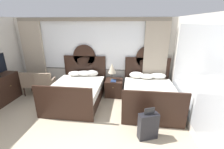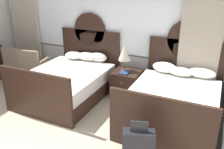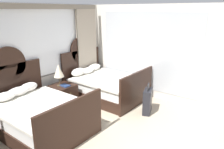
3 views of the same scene
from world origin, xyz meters
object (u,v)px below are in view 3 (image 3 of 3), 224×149
at_px(nightstand_between_beds, 63,95).
at_px(book_on_nightstand, 65,86).
at_px(bed_near_mirror, 105,85).
at_px(suitcase_on_floor, 147,101).
at_px(bed_near_window, 38,114).
at_px(table_lamp_on_nightstand, 59,71).

xyz_separation_m(nightstand_between_beds, book_on_nightstand, (-0.01, -0.12, 0.31)).
bearing_deg(bed_near_mirror, suitcase_on_floor, -96.46).
height_order(bed_near_window, book_on_nightstand, bed_near_window).
bearing_deg(table_lamp_on_nightstand, nightstand_between_beds, -12.58).
relative_size(bed_near_mirror, nightstand_between_beds, 3.41).
distance_m(nightstand_between_beds, table_lamp_on_nightstand, 0.71).
xyz_separation_m(bed_near_window, suitcase_on_floor, (2.16, -1.52, -0.05)).
bearing_deg(bed_near_mirror, bed_near_window, 180.00).
distance_m(book_on_nightstand, suitcase_on_floor, 2.21).
xyz_separation_m(bed_near_mirror, suitcase_on_floor, (-0.17, -1.52, -0.05)).
height_order(nightstand_between_beds, book_on_nightstand, book_on_nightstand).
xyz_separation_m(table_lamp_on_nightstand, book_on_nightstand, (0.07, -0.14, -0.40)).
bearing_deg(bed_near_window, suitcase_on_floor, -35.08).
height_order(nightstand_between_beds, suitcase_on_floor, suitcase_on_floor).
bearing_deg(bed_near_mirror, table_lamp_on_nightstand, 155.47).
height_order(bed_near_mirror, table_lamp_on_nightstand, bed_near_mirror).
relative_size(table_lamp_on_nightstand, suitcase_on_floor, 0.77).
xyz_separation_m(bed_near_mirror, table_lamp_on_nightstand, (-1.24, 0.57, 0.63)).
bearing_deg(table_lamp_on_nightstand, bed_near_window, -152.61).
relative_size(bed_near_window, suitcase_on_floor, 2.71).
xyz_separation_m(bed_near_mirror, book_on_nightstand, (-1.17, 0.43, 0.23)).
distance_m(bed_near_window, table_lamp_on_nightstand, 1.38).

